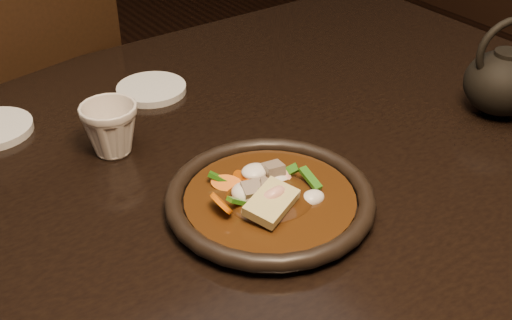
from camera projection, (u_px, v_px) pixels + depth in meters
table at (142, 247)px, 0.84m from camera, size 1.60×0.90×0.75m
chair at (7, 162)px, 1.30m from camera, size 0.52×0.52×0.94m
plate at (270, 200)px, 0.77m from camera, size 0.26×0.26×0.03m
stirfry at (268, 196)px, 0.77m from camera, size 0.14×0.13×0.05m
soy_dish at (294, 171)px, 0.84m from camera, size 0.09×0.09×0.01m
saucer_right at (151, 89)px, 1.03m from camera, size 0.11×0.11×0.01m
tea_cup at (110, 128)px, 0.87m from camera, size 0.08×0.07×0.08m
teapot at (503, 79)px, 0.95m from camera, size 0.13×0.11×0.15m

